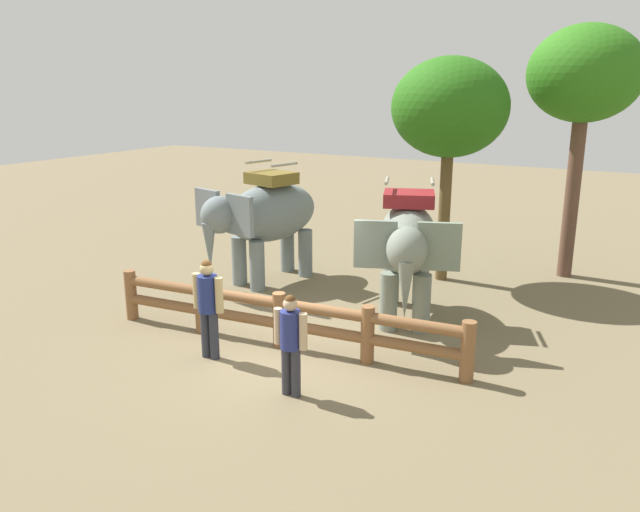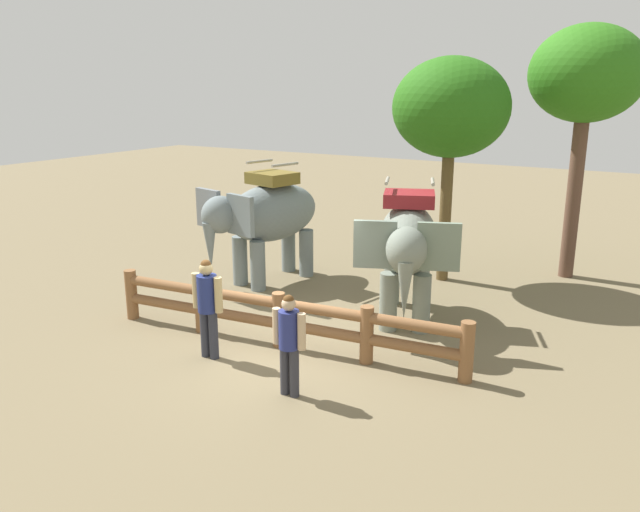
{
  "view_description": "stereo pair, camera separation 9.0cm",
  "coord_description": "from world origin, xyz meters",
  "px_view_note": "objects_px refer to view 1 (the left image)",
  "views": [
    {
      "loc": [
        6.15,
        -8.83,
        4.75
      ],
      "look_at": [
        0.0,
        1.77,
        1.4
      ],
      "focal_mm": 35.26,
      "sensor_mm": 36.0,
      "label": 1
    },
    {
      "loc": [
        6.22,
        -8.78,
        4.75
      ],
      "look_at": [
        0.0,
        1.77,
        1.4
      ],
      "focal_mm": 35.26,
      "sensor_mm": 36.0,
      "label": 2
    }
  ],
  "objects_px": {
    "elephant_near_left": "(265,216)",
    "tree_far_left": "(585,77)",
    "elephant_center": "(407,244)",
    "tourist_woman_in_black": "(291,338)",
    "tree_back_center": "(450,109)",
    "tourist_man_in_blue": "(208,302)",
    "log_fence": "(279,316)"
  },
  "relations": [
    {
      "from": "elephant_center",
      "to": "tree_far_left",
      "type": "height_order",
      "value": "tree_far_left"
    },
    {
      "from": "tree_far_left",
      "to": "elephant_near_left",
      "type": "bearing_deg",
      "value": -145.87
    },
    {
      "from": "log_fence",
      "to": "tourist_woman_in_black",
      "type": "height_order",
      "value": "tourist_woman_in_black"
    },
    {
      "from": "log_fence",
      "to": "tree_back_center",
      "type": "bearing_deg",
      "value": 78.12
    },
    {
      "from": "elephant_center",
      "to": "tourist_woman_in_black",
      "type": "xyz_separation_m",
      "value": [
        -0.27,
        -3.96,
        -0.67
      ]
    },
    {
      "from": "log_fence",
      "to": "tourist_man_in_blue",
      "type": "relative_size",
      "value": 3.94
    },
    {
      "from": "tourist_man_in_blue",
      "to": "tree_back_center",
      "type": "height_order",
      "value": "tree_back_center"
    },
    {
      "from": "log_fence",
      "to": "tourist_woman_in_black",
      "type": "xyz_separation_m",
      "value": [
        1.23,
        -1.51,
        0.36
      ]
    },
    {
      "from": "tree_far_left",
      "to": "tourist_woman_in_black",
      "type": "bearing_deg",
      "value": -106.13
    },
    {
      "from": "elephant_center",
      "to": "tree_back_center",
      "type": "bearing_deg",
      "value": 95.88
    },
    {
      "from": "tourist_woman_in_black",
      "to": "tourist_man_in_blue",
      "type": "distance_m",
      "value": 2.08
    },
    {
      "from": "tourist_woman_in_black",
      "to": "tree_far_left",
      "type": "relative_size",
      "value": 0.27
    },
    {
      "from": "elephant_near_left",
      "to": "tree_far_left",
      "type": "height_order",
      "value": "tree_far_left"
    },
    {
      "from": "tree_back_center",
      "to": "elephant_near_left",
      "type": "bearing_deg",
      "value": -146.66
    },
    {
      "from": "elephant_near_left",
      "to": "tourist_man_in_blue",
      "type": "xyz_separation_m",
      "value": [
        1.71,
        -4.22,
        -0.61
      ]
    },
    {
      "from": "tree_far_left",
      "to": "log_fence",
      "type": "bearing_deg",
      "value": -117.13
    },
    {
      "from": "tree_far_left",
      "to": "elephant_center",
      "type": "bearing_deg",
      "value": -114.84
    },
    {
      "from": "tree_far_left",
      "to": "tree_back_center",
      "type": "bearing_deg",
      "value": -144.81
    },
    {
      "from": "tourist_woman_in_black",
      "to": "tree_back_center",
      "type": "relative_size",
      "value": 0.31
    },
    {
      "from": "elephant_near_left",
      "to": "tourist_man_in_blue",
      "type": "bearing_deg",
      "value": -67.97
    },
    {
      "from": "elephant_near_left",
      "to": "log_fence",
      "type": "bearing_deg",
      "value": -51.76
    },
    {
      "from": "tourist_woman_in_black",
      "to": "tree_back_center",
      "type": "distance_m",
      "value": 7.8
    },
    {
      "from": "tourist_man_in_blue",
      "to": "tree_far_left",
      "type": "xyz_separation_m",
      "value": [
        4.61,
        8.5,
        3.86
      ]
    },
    {
      "from": "elephant_center",
      "to": "tree_far_left",
      "type": "distance_m",
      "value": 6.42
    },
    {
      "from": "tourist_man_in_blue",
      "to": "elephant_near_left",
      "type": "bearing_deg",
      "value": 112.03
    },
    {
      "from": "elephant_center",
      "to": "tree_back_center",
      "type": "height_order",
      "value": "tree_back_center"
    },
    {
      "from": "log_fence",
      "to": "tourist_man_in_blue",
      "type": "xyz_separation_m",
      "value": [
        -0.79,
        -1.04,
        0.45
      ]
    },
    {
      "from": "tourist_woman_in_black",
      "to": "tourist_man_in_blue",
      "type": "xyz_separation_m",
      "value": [
        -2.02,
        0.47,
        0.09
      ]
    },
    {
      "from": "log_fence",
      "to": "tree_far_left",
      "type": "bearing_deg",
      "value": 62.87
    },
    {
      "from": "log_fence",
      "to": "elephant_near_left",
      "type": "distance_m",
      "value": 4.18
    },
    {
      "from": "tourist_man_in_blue",
      "to": "tourist_woman_in_black",
      "type": "bearing_deg",
      "value": -13.06
    },
    {
      "from": "elephant_near_left",
      "to": "tourist_man_in_blue",
      "type": "relative_size",
      "value": 1.94
    }
  ]
}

